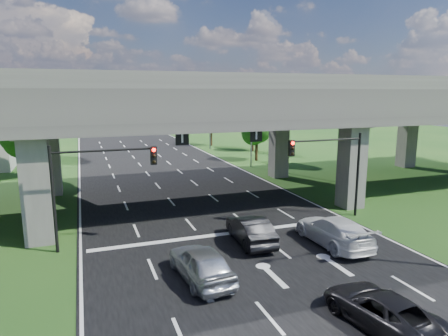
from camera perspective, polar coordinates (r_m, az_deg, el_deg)
ground at (r=22.48m, az=3.81°, el=-12.27°), size 160.00×160.00×0.00m
road at (r=31.37m, az=-3.53°, el=-5.48°), size 18.00×120.00×0.03m
overpass at (r=32.05m, az=-4.71°, el=9.20°), size 80.00×15.00×10.00m
signal_right at (r=28.39m, az=15.30°, el=1.06°), size 5.76×0.54×6.00m
signal_left at (r=23.34m, az=-18.07°, el=-1.15°), size 5.76×0.54×6.00m
streetlight_far at (r=46.82m, az=3.51°, el=7.17°), size 3.38×0.25×10.00m
streetlight_beyond at (r=61.82m, az=-2.40°, el=8.07°), size 3.38×0.25×10.00m
tree_left_near at (r=45.45m, az=-26.86°, el=4.62°), size 4.50×4.50×7.80m
tree_left_mid at (r=53.82m, az=-28.98°, el=4.53°), size 3.91×3.90×6.76m
tree_left_far at (r=61.21m, az=-24.20°, el=6.44°), size 4.80×4.80×8.32m
tree_right_near at (r=51.76m, az=4.75°, el=6.01°), size 4.20×4.20×7.28m
tree_right_mid at (r=60.28m, az=4.20°, el=6.38°), size 3.91×3.90×6.76m
tree_right_far at (r=66.27m, az=-1.82°, el=7.37°), size 4.50×4.50×7.80m
car_silver at (r=19.39m, az=-3.29°, el=-13.39°), size 2.40×5.05×1.67m
car_dark at (r=23.79m, az=3.78°, el=-8.82°), size 1.99×4.91×1.58m
car_white at (r=24.36m, az=15.34°, el=-8.63°), size 2.32×5.71×1.66m
car_trailing at (r=17.10m, az=21.51°, el=-18.29°), size 2.83×5.10×1.35m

